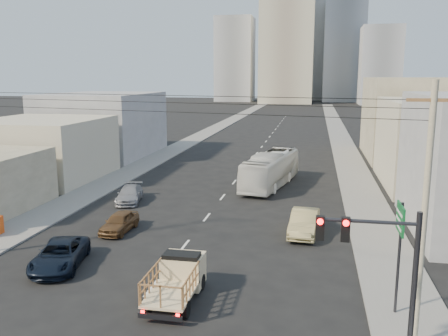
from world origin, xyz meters
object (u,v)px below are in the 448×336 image
(sedan_tan, at_px, (304,222))
(traffic_signal, at_px, (381,268))
(city_bus, at_px, (271,169))
(sedan_brown, at_px, (119,222))
(flatbed_pickup, at_px, (177,277))
(sedan_grey, at_px, (130,194))
(utility_pole, at_px, (424,216))
(navy_pickup, at_px, (60,255))
(green_sign, at_px, (400,231))

(sedan_tan, relative_size, traffic_signal, 0.80)
(city_bus, height_order, traffic_signal, traffic_signal)
(sedan_brown, distance_m, sedan_tan, 12.13)
(flatbed_pickup, distance_m, sedan_grey, 18.15)
(utility_pole, bearing_deg, sedan_tan, 109.50)
(navy_pickup, bearing_deg, traffic_signal, -37.45)
(city_bus, relative_size, green_sign, 2.25)
(city_bus, bearing_deg, green_sign, -61.28)
(sedan_brown, bearing_deg, green_sign, -25.30)
(navy_pickup, bearing_deg, flatbed_pickup, -31.50)
(utility_pole, bearing_deg, navy_pickup, 165.18)
(flatbed_pickup, xyz_separation_m, navy_pickup, (-7.26, 2.44, -0.41))
(green_sign, bearing_deg, sedan_brown, 152.90)
(city_bus, relative_size, traffic_signal, 1.87)
(city_bus, height_order, utility_pole, utility_pole)
(flatbed_pickup, xyz_separation_m, sedan_tan, (5.50, 10.41, -0.31))
(traffic_signal, relative_size, utility_pole, 0.60)
(flatbed_pickup, height_order, sedan_tan, flatbed_pickup)
(navy_pickup, relative_size, sedan_tan, 1.03)
(flatbed_pickup, xyz_separation_m, green_sign, (9.60, 0.39, 2.65))
(sedan_brown, bearing_deg, utility_pole, -31.36)
(sedan_tan, distance_m, utility_pole, 13.99)
(sedan_brown, relative_size, sedan_tan, 0.80)
(flatbed_pickup, relative_size, utility_pole, 0.44)
(flatbed_pickup, bearing_deg, traffic_signal, -29.36)
(navy_pickup, xyz_separation_m, utility_pole, (17.19, -4.55, 4.50))
(city_bus, bearing_deg, navy_pickup, -102.53)
(navy_pickup, bearing_deg, sedan_grey, 83.29)
(sedan_brown, bearing_deg, flatbed_pickup, -51.22)
(traffic_signal, bearing_deg, navy_pickup, 155.48)
(navy_pickup, height_order, traffic_signal, traffic_signal)
(flatbed_pickup, distance_m, sedan_brown, 10.81)
(city_bus, relative_size, sedan_brown, 2.95)
(sedan_tan, bearing_deg, utility_pole, -66.40)
(sedan_brown, xyz_separation_m, traffic_signal, (14.70, -13.24, 3.43))
(sedan_tan, bearing_deg, sedan_grey, 162.97)
(utility_pole, bearing_deg, city_bus, 106.86)
(navy_pickup, bearing_deg, sedan_tan, 19.08)
(sedan_tan, distance_m, sedan_grey, 15.25)
(sedan_tan, xyz_separation_m, utility_pole, (4.43, -12.52, 4.40))
(flatbed_pickup, distance_m, green_sign, 9.97)
(flatbed_pickup, distance_m, utility_pole, 10.95)
(flatbed_pickup, xyz_separation_m, sedan_brown, (-6.50, 8.63, -0.44))
(green_sign, bearing_deg, flatbed_pickup, -177.67)
(flatbed_pickup, xyz_separation_m, sedan_grey, (-8.73, 15.91, -0.45))
(flatbed_pickup, bearing_deg, city_bus, 85.09)
(navy_pickup, distance_m, sedan_grey, 13.55)
(sedan_brown, relative_size, utility_pole, 0.38)
(sedan_tan, height_order, sedan_grey, sedan_tan)
(green_sign, xyz_separation_m, utility_pole, (0.34, -2.50, 1.44))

